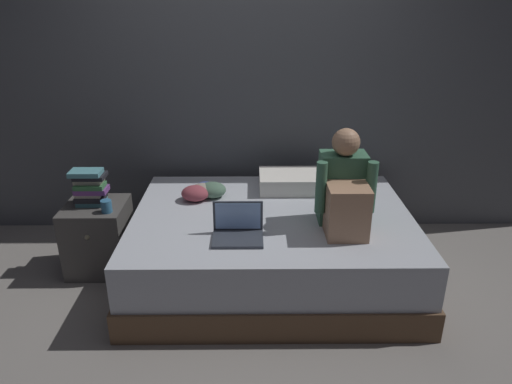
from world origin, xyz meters
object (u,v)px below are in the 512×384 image
at_px(laptop, 238,230).
at_px(pillow, 295,181).
at_px(clothes_pile, 204,191).
at_px(bed, 272,246).
at_px(nightstand, 99,237).
at_px(book_stack, 90,187).
at_px(mug, 106,206).
at_px(person_sitting, 344,191).

distance_m(laptop, pillow, 0.91).
bearing_deg(clothes_pile, laptop, -66.68).
height_order(bed, nightstand, nightstand).
bearing_deg(book_stack, mug, -43.08).
bearing_deg(laptop, mug, 158.78).
distance_m(nightstand, clothes_pile, 0.86).
xyz_separation_m(person_sitting, mug, (-1.63, 0.21, -0.20)).
bearing_deg(clothes_pile, nightstand, -169.01).
height_order(book_stack, mug, book_stack).
relative_size(bed, clothes_pile, 6.03).
bearing_deg(pillow, clothes_pile, -166.97).
distance_m(nightstand, mug, 0.36).
height_order(laptop, clothes_pile, laptop).
relative_size(laptop, pillow, 0.57).
bearing_deg(laptop, nightstand, 155.61).
xyz_separation_m(bed, book_stack, (-1.32, 0.15, 0.41)).
xyz_separation_m(bed, laptop, (-0.23, -0.35, 0.32)).
height_order(pillow, book_stack, book_stack).
height_order(bed, book_stack, book_stack).
bearing_deg(bed, book_stack, 173.46).
xyz_separation_m(mug, clothes_pile, (0.66, 0.27, 0.00)).
distance_m(person_sitting, mug, 1.65).
xyz_separation_m(person_sitting, laptop, (-0.69, -0.15, -0.20)).
distance_m(bed, laptop, 0.53).
xyz_separation_m(pillow, mug, (-1.37, -0.44, -0.01)).
height_order(nightstand, pillow, pillow).
relative_size(person_sitting, book_stack, 2.47).
bearing_deg(book_stack, clothes_pile, 9.53).
height_order(person_sitting, pillow, person_sitting).
height_order(nightstand, clothes_pile, clothes_pile).
bearing_deg(clothes_pile, bed, -29.43).
height_order(person_sitting, clothes_pile, person_sitting).
xyz_separation_m(laptop, book_stack, (-1.08, 0.50, 0.09)).
relative_size(person_sitting, clothes_pile, 1.97).
relative_size(nightstand, mug, 5.87).
bearing_deg(book_stack, nightstand, -45.90).
relative_size(pillow, book_stack, 2.12).
bearing_deg(person_sitting, book_stack, 168.91).
relative_size(laptop, clothes_pile, 0.96).
relative_size(mug, clothes_pile, 0.27).
distance_m(bed, mug, 1.21).
distance_m(pillow, clothes_pile, 0.72).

